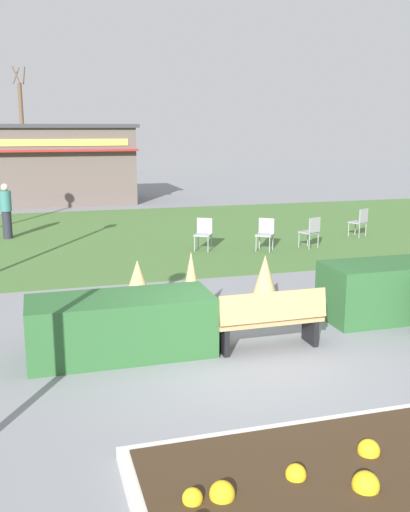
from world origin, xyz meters
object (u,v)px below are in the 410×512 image
at_px(cafe_chair_east, 266,232).
at_px(person_strolling, 6,211).
at_px(park_bench, 269,319).
at_px(food_kiosk, 52,164).
at_px(cafe_chair_north, 311,230).
at_px(cafe_chair_west, 360,220).
at_px(tree_center_bg, 22,128).
at_px(cafe_chair_center, 204,231).

bearing_deg(cafe_chair_east, person_strolling, 150.83).
bearing_deg(park_bench, food_kiosk, 97.18).
distance_m(park_bench, person_strolling, 11.66).
relative_size(cafe_chair_north, person_strolling, 0.53).
distance_m(park_bench, cafe_chair_west, 10.29).
relative_size(food_kiosk, cafe_chair_east, 8.25).
bearing_deg(tree_center_bg, cafe_chair_north, -74.36).
xyz_separation_m(park_bench, cafe_chair_east, (2.76, 7.00, 0.05)).
bearing_deg(park_bench, cafe_chair_west, 51.79).
height_order(cafe_chair_west, tree_center_bg, tree_center_bg).
xyz_separation_m(park_bench, person_strolling, (-4.19, 10.87, 0.38)).
distance_m(cafe_chair_center, person_strolling, 6.30).
bearing_deg(tree_center_bg, cafe_chair_center, -79.85).
xyz_separation_m(cafe_chair_north, person_strolling, (-8.29, 3.99, 0.33)).
bearing_deg(park_bench, cafe_chair_center, 81.48).
distance_m(food_kiosk, cafe_chair_east, 13.82).
height_order(cafe_chair_north, tree_center_bg, tree_center_bg).
distance_m(person_strolling, tree_center_bg, 24.57).
distance_m(cafe_chair_center, tree_center_bg, 28.40).
relative_size(cafe_chair_west, tree_center_bg, 0.12).
height_order(park_bench, tree_center_bg, tree_center_bg).
bearing_deg(cafe_chair_center, cafe_chair_north, -11.67).
height_order(person_strolling, tree_center_bg, tree_center_bg).
height_order(cafe_chair_west, cafe_chair_north, same).
bearing_deg(cafe_chair_east, cafe_chair_center, 162.95).
relative_size(park_bench, cafe_chair_east, 1.91).
xyz_separation_m(person_strolling, tree_center_bg, (0.33, 24.44, 2.46)).
xyz_separation_m(cafe_chair_north, tree_center_bg, (-7.96, 28.43, 2.79)).
relative_size(cafe_chair_east, person_strolling, 0.53).
bearing_deg(cafe_chair_center, cafe_chair_west, 6.42).
xyz_separation_m(cafe_chair_west, person_strolling, (-10.56, 2.79, 0.33)).
bearing_deg(cafe_chair_north, cafe_chair_east, 175.18).
bearing_deg(cafe_chair_west, cafe_chair_center, -173.58).
relative_size(cafe_chair_east, cafe_chair_center, 1.00).
bearing_deg(tree_center_bg, person_strolling, -90.78).
xyz_separation_m(food_kiosk, tree_center_bg, (-1.37, 15.59, 1.56)).
distance_m(cafe_chair_east, cafe_chair_north, 1.35).
distance_m(food_kiosk, cafe_chair_center, 12.81).
xyz_separation_m(park_bench, cafe_chair_center, (1.12, 7.50, 0.05)).
bearing_deg(tree_center_bg, cafe_chair_east, -76.85).
height_order(food_kiosk, cafe_chair_west, food_kiosk).
bearing_deg(park_bench, cafe_chair_north, 59.21).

